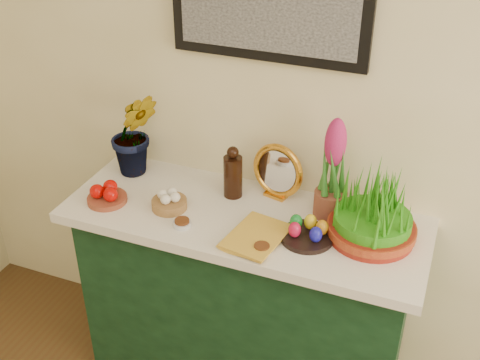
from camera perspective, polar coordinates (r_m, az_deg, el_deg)
name	(u,v)px	position (r m, az deg, el deg)	size (l,w,h in m)	color
sideboard	(244,304)	(2.60, 0.41, -11.68)	(1.30, 0.45, 0.85)	#163E21
tablecloth	(245,218)	(2.32, 0.45, -3.62)	(1.40, 0.55, 0.04)	white
hyacinth_green	(133,120)	(2.50, -10.09, 5.59)	(0.24, 0.21, 0.49)	#327D28
apple_bowl	(107,194)	(2.42, -12.54, -1.34)	(0.20, 0.20, 0.08)	brown
garlic_basket	(169,201)	(2.34, -6.74, -2.01)	(0.14, 0.14, 0.08)	#B17C47
vinegar_cruet	(233,174)	(2.37, -0.68, 0.54)	(0.08, 0.08, 0.22)	black
mirror	(278,172)	(2.37, 3.58, 0.80)	(0.23, 0.10, 0.23)	gold
book	(234,228)	(2.20, -0.55, -4.60)	(0.17, 0.24, 0.03)	gold
spice_dish_left	(182,223)	(2.25, -5.51, -4.10)	(0.07, 0.07, 0.03)	silver
spice_dish_right	(262,249)	(2.11, 2.08, -6.53)	(0.07, 0.07, 0.03)	silver
egg_plate	(307,232)	(2.18, 6.39, -4.93)	(0.26, 0.26, 0.08)	black
hyacinth_pink	(333,173)	(2.23, 8.79, 0.62)	(0.12, 0.12, 0.41)	brown
wheatgrass_sabzeh	(374,211)	(2.17, 12.57, -2.90)	(0.32, 0.32, 0.26)	maroon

